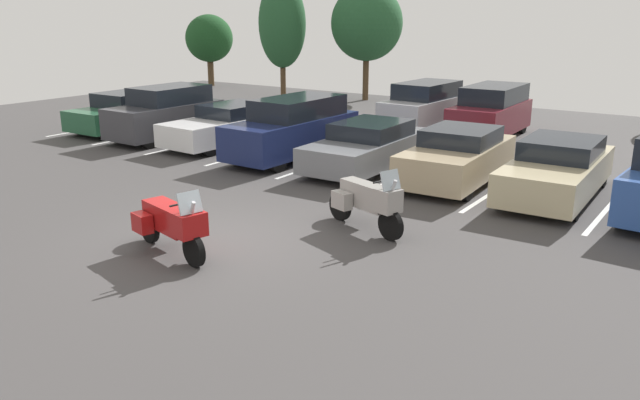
# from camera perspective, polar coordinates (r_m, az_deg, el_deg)

# --- Properties ---
(ground) EXTENTS (44.00, 44.00, 0.10)m
(ground) POSITION_cam_1_polar(r_m,az_deg,el_deg) (12.94, -9.75, -3.84)
(ground) COLOR #423F3F
(motorcycle_touring) EXTENTS (2.25, 1.09, 1.39)m
(motorcycle_touring) POSITION_cam_1_polar(r_m,az_deg,el_deg) (12.10, -13.17, -1.94)
(motorcycle_touring) COLOR black
(motorcycle_touring) RESTS_ON ground
(motorcycle_second) EXTENTS (2.17, 1.10, 1.43)m
(motorcycle_second) POSITION_cam_1_polar(r_m,az_deg,el_deg) (13.14, 4.30, -0.02)
(motorcycle_second) COLOR black
(motorcycle_second) RESTS_ON ground
(parking_stripes) EXTENTS (21.64, 4.79, 0.01)m
(parking_stripes) POSITION_cam_1_polar(r_m,az_deg,el_deg) (19.31, 0.44, 3.40)
(parking_stripes) COLOR silver
(parking_stripes) RESTS_ON ground
(car_green) EXTENTS (2.05, 4.38, 1.47)m
(car_green) POSITION_cam_1_polar(r_m,az_deg,el_deg) (25.56, -17.02, 7.56)
(car_green) COLOR #235638
(car_green) RESTS_ON ground
(car_charcoal) EXTENTS (1.84, 4.23, 1.87)m
(car_charcoal) POSITION_cam_1_polar(r_m,az_deg,el_deg) (23.41, -13.65, 7.58)
(car_charcoal) COLOR #38383D
(car_charcoal) RESTS_ON ground
(car_white) EXTENTS (2.03, 4.93, 1.38)m
(car_white) POSITION_cam_1_polar(r_m,az_deg,el_deg) (22.06, -8.15, 6.69)
(car_white) COLOR white
(car_white) RESTS_ON ground
(car_navy) EXTENTS (1.86, 4.90, 1.87)m
(car_navy) POSITION_cam_1_polar(r_m,az_deg,el_deg) (19.80, -2.39, 6.46)
(car_navy) COLOR navy
(car_navy) RESTS_ON ground
(car_grey) EXTENTS (2.03, 4.89, 1.37)m
(car_grey) POSITION_cam_1_polar(r_m,az_deg,el_deg) (18.47, 4.42, 4.87)
(car_grey) COLOR slate
(car_grey) RESTS_ON ground
(car_tan) EXTENTS (2.06, 4.48, 1.45)m
(car_tan) POSITION_cam_1_polar(r_m,az_deg,el_deg) (17.29, 12.29, 3.84)
(car_tan) COLOR tan
(car_tan) RESTS_ON ground
(car_champagne) EXTENTS (1.98, 4.86, 1.43)m
(car_champagne) POSITION_cam_1_polar(r_m,az_deg,el_deg) (16.62, 20.58, 2.58)
(car_champagne) COLOR #C1B289
(car_champagne) RESTS_ON ground
(car_far_silver) EXTENTS (1.95, 4.55, 1.80)m
(car_far_silver) POSITION_cam_1_polar(r_m,az_deg,el_deg) (25.21, 9.50, 8.36)
(car_far_silver) COLOR #B7B7BC
(car_far_silver) RESTS_ON ground
(car_far_maroon) EXTENTS (1.90, 4.32, 1.85)m
(car_far_maroon) POSITION_cam_1_polar(r_m,az_deg,el_deg) (24.01, 15.14, 7.70)
(car_far_maroon) COLOR maroon
(car_far_maroon) RESTS_ON ground
(tree_far_left) EXTENTS (2.42, 2.42, 6.03)m
(tree_far_left) POSITION_cam_1_polar(r_m,az_deg,el_deg) (33.63, -3.42, 15.53)
(tree_far_left) COLOR #4C3823
(tree_far_left) RESTS_ON ground
(tree_left) EXTENTS (2.85, 2.85, 4.25)m
(tree_left) POSITION_cam_1_polar(r_m,az_deg,el_deg) (40.19, -9.94, 14.11)
(tree_left) COLOR #4C3823
(tree_left) RESTS_ON ground
(tree_right) EXTENTS (3.60, 3.60, 5.72)m
(tree_right) POSITION_cam_1_polar(r_m,az_deg,el_deg) (33.08, 4.23, 15.58)
(tree_right) COLOR #4C3823
(tree_right) RESTS_ON ground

